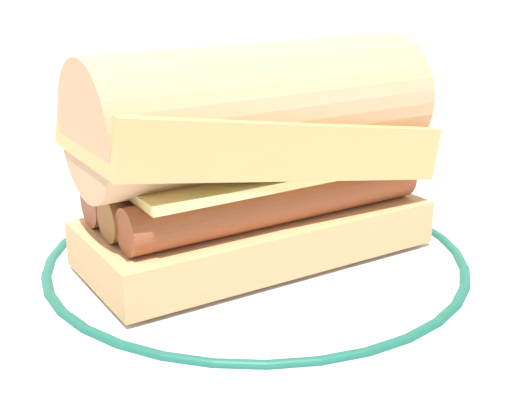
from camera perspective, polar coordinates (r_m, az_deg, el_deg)
ground_plane at (r=0.43m, az=3.68°, el=-6.25°), size 1.50×1.50×0.00m
plate at (r=0.44m, az=-0.00°, el=-4.54°), size 0.27×0.27×0.01m
sausage_sandwich at (r=0.42m, az=-0.00°, el=4.14°), size 0.22×0.15×0.12m
drinking_glass at (r=0.62m, az=11.22°, el=5.07°), size 0.06×0.06×0.09m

